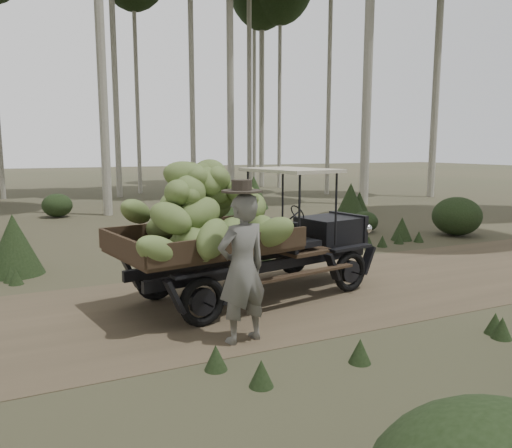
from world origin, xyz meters
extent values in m
plane|color=#473D2B|center=(0.00, 0.00, 0.00)|extent=(120.00, 120.00, 0.00)
cube|color=brown|center=(0.00, 0.00, 0.00)|extent=(70.00, 4.00, 0.01)
cube|color=black|center=(1.53, 0.52, 0.96)|extent=(1.11, 1.08, 0.53)
cube|color=black|center=(2.05, 0.62, 0.96)|extent=(0.27, 0.96, 0.60)
cube|color=black|center=(0.21, 0.27, 1.06)|extent=(0.32, 1.34, 0.53)
cube|color=#38281C|center=(-1.11, 0.02, 0.96)|extent=(2.97, 2.20, 0.08)
cube|color=#38281C|center=(-1.27, 0.87, 1.13)|extent=(2.66, 0.55, 0.31)
cube|color=#38281C|center=(-0.96, -0.83, 1.13)|extent=(2.66, 0.55, 0.31)
cube|color=#38281C|center=(-2.44, -0.23, 1.13)|extent=(0.38, 1.71, 0.31)
cube|color=beige|center=(0.61, 0.35, 2.13)|extent=(1.39, 1.81, 0.06)
cube|color=black|center=(-0.19, 0.57, 0.60)|extent=(4.36, 0.91, 0.17)
cube|color=black|center=(-0.06, -0.15, 0.60)|extent=(4.36, 0.91, 0.17)
torus|color=black|center=(1.20, 1.24, 0.37)|extent=(0.74, 0.26, 0.73)
torus|color=black|center=(1.48, -0.27, 0.37)|extent=(0.74, 0.26, 0.73)
torus|color=black|center=(-1.73, 0.69, 0.37)|extent=(0.74, 0.26, 0.73)
torus|color=black|center=(-1.45, -0.82, 0.37)|extent=(0.74, 0.26, 0.73)
sphere|color=beige|center=(2.05, 1.05, 1.01)|extent=(0.17, 0.17, 0.17)
sphere|color=beige|center=(2.21, 0.20, 1.01)|extent=(0.17, 0.17, 0.17)
ellipsoid|color=olive|center=(-1.49, -0.63, 1.17)|extent=(0.69, 0.99, 0.70)
ellipsoid|color=olive|center=(-1.47, 0.47, 1.55)|extent=(0.66, 0.99, 0.74)
ellipsoid|color=olive|center=(-0.58, -0.23, 1.82)|extent=(0.63, 0.81, 0.51)
ellipsoid|color=olive|center=(-1.22, -0.06, 2.04)|extent=(0.62, 0.81, 0.56)
ellipsoid|color=olive|center=(-2.05, -0.90, 1.16)|extent=(0.97, 0.77, 0.69)
ellipsoid|color=olive|center=(-1.50, -0.24, 1.54)|extent=(0.81, 0.45, 0.36)
ellipsoid|color=olive|center=(-0.92, 0.23, 1.87)|extent=(0.81, 0.51, 0.54)
ellipsoid|color=olive|center=(-0.90, 0.00, 2.04)|extent=(0.64, 0.92, 0.55)
ellipsoid|color=olive|center=(-1.42, -0.46, 1.21)|extent=(0.96, 0.56, 0.66)
ellipsoid|color=olive|center=(-2.09, 0.37, 1.55)|extent=(0.81, 0.88, 0.60)
ellipsoid|color=olive|center=(-1.42, -0.22, 1.87)|extent=(0.60, 0.74, 0.61)
ellipsoid|color=olive|center=(-1.04, 0.01, 2.04)|extent=(0.69, 1.00, 0.71)
ellipsoid|color=olive|center=(-0.97, 0.25, 1.22)|extent=(0.78, 0.61, 0.53)
ellipsoid|color=olive|center=(-0.91, 0.36, 1.57)|extent=(0.84, 0.58, 0.50)
ellipsoid|color=olive|center=(-1.42, -0.21, 1.83)|extent=(0.51, 0.75, 0.40)
ellipsoid|color=olive|center=(-0.98, 0.15, 2.10)|extent=(0.63, 0.90, 0.61)
ellipsoid|color=olive|center=(-0.24, -0.27, 1.22)|extent=(0.55, 0.82, 0.65)
ellipsoid|color=olive|center=(-0.24, 0.04, 1.56)|extent=(0.71, 0.83, 0.59)
ellipsoid|color=olive|center=(-1.00, 0.11, 1.79)|extent=(0.85, 0.64, 0.43)
ellipsoid|color=olive|center=(-0.99, 0.16, 2.05)|extent=(0.75, 0.75, 0.43)
ellipsoid|color=olive|center=(-1.56, 0.65, 1.25)|extent=(0.80, 0.56, 0.56)
ellipsoid|color=olive|center=(-1.79, -0.53, 1.54)|extent=(0.84, 0.83, 0.63)
ellipsoid|color=olive|center=(-0.83, 0.19, 1.76)|extent=(0.88, 0.66, 0.63)
ellipsoid|color=olive|center=(-1.32, 0.04, 2.08)|extent=(0.96, 0.60, 0.64)
ellipsoid|color=olive|center=(-0.83, -0.48, 1.23)|extent=(0.84, 0.98, 0.70)
ellipsoid|color=olive|center=(-1.33, -0.38, 1.55)|extent=(0.99, 0.78, 0.69)
ellipsoid|color=olive|center=(-1.60, -0.26, 1.87)|extent=(0.53, 0.77, 0.47)
ellipsoid|color=olive|center=(-0.99, 0.03, 2.07)|extent=(0.82, 0.63, 0.59)
ellipsoid|color=olive|center=(-1.32, -0.95, 1.29)|extent=(0.86, 0.91, 0.73)
ellipsoid|color=olive|center=(-0.28, -0.75, 1.27)|extent=(0.84, 0.84, 0.67)
imported|color=#615F58|center=(-1.16, -1.57, 0.98)|extent=(0.79, 0.59, 1.96)
cylinder|color=#312B22|center=(-1.16, -1.57, 1.98)|extent=(0.61, 0.61, 0.03)
cylinder|color=#312B22|center=(-1.16, -1.57, 2.05)|extent=(0.30, 0.30, 0.16)
cylinder|color=#B2AD9E|center=(2.29, 20.48, 8.06)|extent=(0.22, 0.22, 16.13)
cylinder|color=#B2AD9E|center=(15.41, 12.08, 8.25)|extent=(0.36, 0.36, 16.51)
cylinder|color=#B2AD9E|center=(4.23, 16.89, 9.30)|extent=(0.26, 0.26, 18.61)
cylinder|color=#B2AD9E|center=(10.18, 10.78, 8.25)|extent=(0.42, 0.42, 16.50)
cylinder|color=#B2AD9E|center=(5.64, 15.33, 7.83)|extent=(0.33, 0.33, 15.67)
cylinder|color=#B2AD9E|center=(10.43, 21.82, 8.12)|extent=(0.33, 0.33, 16.24)
cylinder|color=#B2AD9E|center=(11.15, 20.76, 8.26)|extent=(0.23, 0.23, 16.52)
cylinder|color=#B2AD9E|center=(10.91, 23.95, 9.76)|extent=(0.25, 0.25, 19.53)
cylinder|color=#B2AD9E|center=(11.37, 15.58, 8.99)|extent=(0.23, 0.23, 17.98)
cone|color=#233319|center=(2.94, 9.74, 0.64)|extent=(1.15, 1.15, 1.27)
ellipsoid|color=#233319|center=(1.51, 9.84, 0.41)|extent=(1.00, 1.00, 0.80)
cone|color=#233319|center=(5.71, 3.20, 0.32)|extent=(0.58, 0.58, 0.64)
ellipsoid|color=#233319|center=(7.66, 3.12, 0.57)|extent=(1.38, 1.38, 1.11)
cone|color=#233319|center=(2.45, 6.48, 0.41)|extent=(0.74, 0.74, 0.82)
cone|color=#233319|center=(5.03, 11.37, 0.68)|extent=(1.23, 1.23, 1.36)
ellipsoid|color=#233319|center=(-2.54, 12.11, 0.44)|extent=(1.07, 1.07, 0.86)
cone|color=#233319|center=(-3.87, 3.57, 0.61)|extent=(1.10, 1.10, 1.23)
cone|color=#233319|center=(7.85, 8.55, 0.59)|extent=(1.06, 1.06, 1.17)
ellipsoid|color=#233319|center=(5.62, 4.71, 0.32)|extent=(0.78, 0.78, 0.62)
cone|color=#233319|center=(8.32, 8.60, 0.40)|extent=(0.73, 0.73, 0.81)
cone|color=#233319|center=(-3.96, 2.98, 0.15)|extent=(0.27, 0.27, 0.30)
cone|color=#233319|center=(2.02, -2.96, 0.15)|extent=(0.27, 0.27, 0.30)
cone|color=#233319|center=(4.63, 2.68, 0.15)|extent=(0.27, 0.27, 0.30)
cone|color=#233319|center=(0.37, 2.93, 0.15)|extent=(0.27, 0.27, 0.30)
cone|color=#233319|center=(-0.16, -2.77, 0.15)|extent=(0.27, 0.27, 0.30)
cone|color=#233319|center=(-1.48, -2.80, 0.15)|extent=(0.27, 0.27, 0.30)
cone|color=#233319|center=(-1.77, -2.22, 0.15)|extent=(0.27, 0.27, 0.30)
cone|color=#233319|center=(1.26, 2.99, 0.15)|extent=(0.27, 0.27, 0.30)
cone|color=#233319|center=(5.94, 2.79, 0.15)|extent=(0.27, 0.27, 0.30)
cone|color=#233319|center=(2.08, -2.80, 0.15)|extent=(0.27, 0.27, 0.30)
cone|color=#233319|center=(1.10, 2.25, 0.15)|extent=(0.27, 0.27, 0.30)
cone|color=#233319|center=(-3.87, 2.74, 0.15)|extent=(0.27, 0.27, 0.30)
cone|color=#233319|center=(5.30, 2.84, 0.15)|extent=(0.27, 0.27, 0.30)
cone|color=#233319|center=(4.21, 2.71, 0.15)|extent=(0.27, 0.27, 0.30)
cone|color=#233319|center=(0.59, 2.17, 0.15)|extent=(0.27, 0.27, 0.30)
camera|label=1|loc=(-3.66, -7.31, 2.53)|focal=35.00mm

